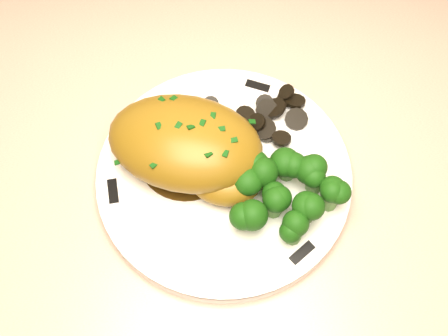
{
  "coord_description": "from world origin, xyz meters",
  "views": [
    {
      "loc": [
        0.09,
        1.42,
        1.4
      ],
      "look_at": [
        0.08,
        1.67,
        0.91
      ],
      "focal_mm": 45.0,
      "sensor_mm": 36.0,
      "label": 1
    }
  ],
  "objects_px": {
    "counter": "(345,298)",
    "chicken_breast": "(190,147)",
    "plate": "(224,176)",
    "broccoli_florets": "(285,194)"
  },
  "relations": [
    {
      "from": "counter",
      "to": "chicken_breast",
      "type": "height_order",
      "value": "counter"
    },
    {
      "from": "counter",
      "to": "chicken_breast",
      "type": "xyz_separation_m",
      "value": [
        -0.24,
        0.01,
        0.48
      ]
    },
    {
      "from": "plate",
      "to": "chicken_breast",
      "type": "height_order",
      "value": "chicken_breast"
    },
    {
      "from": "chicken_breast",
      "to": "broccoli_florets",
      "type": "height_order",
      "value": "chicken_breast"
    },
    {
      "from": "chicken_breast",
      "to": "plate",
      "type": "bearing_deg",
      "value": -8.05
    },
    {
      "from": "chicken_breast",
      "to": "broccoli_florets",
      "type": "xyz_separation_m",
      "value": [
        0.09,
        -0.04,
        -0.01
      ]
    },
    {
      "from": "chicken_breast",
      "to": "broccoli_florets",
      "type": "distance_m",
      "value": 0.1
    },
    {
      "from": "counter",
      "to": "plate",
      "type": "xyz_separation_m",
      "value": [
        -0.21,
        0.0,
        0.45
      ]
    },
    {
      "from": "chicken_breast",
      "to": "broccoli_florets",
      "type": "bearing_deg",
      "value": -13.84
    },
    {
      "from": "plate",
      "to": "broccoli_florets",
      "type": "bearing_deg",
      "value": -28.15
    }
  ]
}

